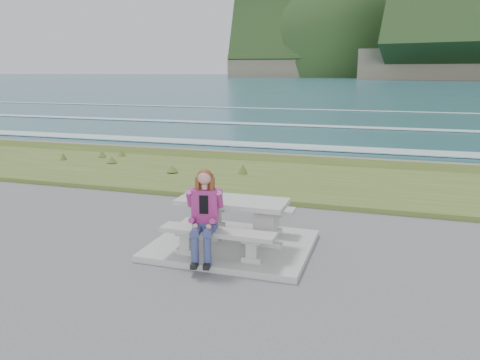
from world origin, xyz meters
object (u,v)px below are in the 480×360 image
at_px(picnic_table, 232,209).
at_px(bench_landward, 218,236).
at_px(seated_woman, 204,228).
at_px(bench_seaward, 245,211).

bearing_deg(picnic_table, bench_landward, -90.00).
bearing_deg(bench_landward, picnic_table, 90.00).
distance_m(picnic_table, seated_woman, 0.85).
bearing_deg(picnic_table, bench_seaward, 90.00).
xyz_separation_m(bench_seaward, seated_woman, (-0.17, -1.53, 0.16)).
height_order(bench_landward, bench_seaward, same).
relative_size(bench_landward, seated_woman, 1.30).
distance_m(bench_landward, seated_woman, 0.27).
bearing_deg(bench_seaward, seated_woman, -96.45).
relative_size(bench_landward, bench_seaward, 1.00).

